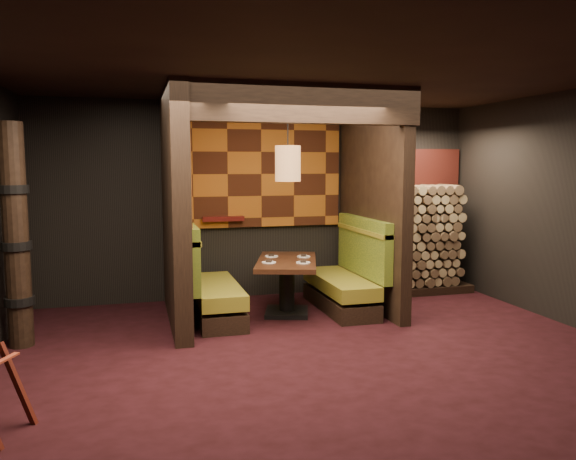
# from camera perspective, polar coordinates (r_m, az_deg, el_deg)

# --- Properties ---
(floor) EXTENTS (6.50, 5.50, 0.02)m
(floor) POSITION_cam_1_polar(r_m,az_deg,el_deg) (5.99, 3.37, -12.52)
(floor) COLOR black
(floor) RESTS_ON ground
(ceiling) EXTENTS (6.50, 5.50, 0.02)m
(ceiling) POSITION_cam_1_polar(r_m,az_deg,el_deg) (5.73, 3.58, 15.74)
(ceiling) COLOR black
(ceiling) RESTS_ON ground
(wall_back) EXTENTS (6.50, 0.02, 2.85)m
(wall_back) POSITION_cam_1_polar(r_m,az_deg,el_deg) (8.33, -2.66, 3.00)
(wall_back) COLOR black
(wall_back) RESTS_ON ground
(wall_front) EXTENTS (6.50, 0.02, 2.85)m
(wall_front) POSITION_cam_1_polar(r_m,az_deg,el_deg) (3.21, 19.56, -3.22)
(wall_front) COLOR black
(wall_front) RESTS_ON ground
(partition_left) EXTENTS (0.20, 2.20, 2.85)m
(partition_left) POSITION_cam_1_polar(r_m,az_deg,el_deg) (7.04, -11.44, 2.21)
(partition_left) COLOR black
(partition_left) RESTS_ON floor
(partition_right) EXTENTS (0.15, 2.10, 2.85)m
(partition_right) POSITION_cam_1_polar(r_m,az_deg,el_deg) (7.73, 8.55, 2.65)
(partition_right) COLOR black
(partition_right) RESTS_ON floor
(header_beam) EXTENTS (2.85, 0.18, 0.44)m
(header_beam) POSITION_cam_1_polar(r_m,az_deg,el_deg) (6.35, 1.25, 12.76)
(header_beam) COLOR black
(header_beam) RESTS_ON partition_left
(tapa_back_panel) EXTENTS (2.40, 0.06, 1.55)m
(tapa_back_panel) POSITION_cam_1_polar(r_m,az_deg,el_deg) (8.26, -2.77, 5.71)
(tapa_back_panel) COLOR #9D5418
(tapa_back_panel) RESTS_ON wall_back
(tapa_side_panel) EXTENTS (0.04, 1.85, 1.45)m
(tapa_side_panel) POSITION_cam_1_polar(r_m,az_deg,el_deg) (7.20, -10.66, 5.71)
(tapa_side_panel) COLOR #9D5418
(tapa_side_panel) RESTS_ON partition_left
(lacquer_shelf) EXTENTS (0.60, 0.12, 0.07)m
(lacquer_shelf) POSITION_cam_1_polar(r_m,az_deg,el_deg) (8.13, -6.61, 1.14)
(lacquer_shelf) COLOR #4F120F
(lacquer_shelf) RESTS_ON wall_back
(booth_bench_left) EXTENTS (0.68, 1.60, 1.14)m
(booth_bench_left) POSITION_cam_1_polar(r_m,az_deg,el_deg) (7.22, -8.16, -5.84)
(booth_bench_left) COLOR black
(booth_bench_left) RESTS_ON floor
(booth_bench_right) EXTENTS (0.68, 1.60, 1.14)m
(booth_bench_right) POSITION_cam_1_polar(r_m,az_deg,el_deg) (7.68, 6.04, -5.06)
(booth_bench_right) COLOR black
(booth_bench_right) RESTS_ON floor
(dining_table) EXTENTS (1.12, 1.54, 0.73)m
(dining_table) POSITION_cam_1_polar(r_m,az_deg,el_deg) (7.33, -0.12, -4.85)
(dining_table) COLOR black
(dining_table) RESTS_ON floor
(place_settings) EXTENTS (0.73, 0.76, 0.03)m
(place_settings) POSITION_cam_1_polar(r_m,az_deg,el_deg) (7.29, -0.12, -2.96)
(place_settings) COLOR white
(place_settings) RESTS_ON dining_table
(pendant_lamp) EXTENTS (0.32, 0.32, 1.11)m
(pendant_lamp) POSITION_cam_1_polar(r_m,az_deg,el_deg) (7.14, -0.02, 6.78)
(pendant_lamp) COLOR #A47041
(pendant_lamp) RESTS_ON ceiling
(totem_column) EXTENTS (0.31, 0.31, 2.40)m
(totem_column) POSITION_cam_1_polar(r_m,az_deg,el_deg) (6.61, -25.91, -0.69)
(totem_column) COLOR black
(totem_column) RESTS_ON floor
(firewood_stack) EXTENTS (1.73, 0.70, 1.64)m
(firewood_stack) POSITION_cam_1_polar(r_m,az_deg,el_deg) (8.80, 12.64, -0.92)
(firewood_stack) COLOR black
(firewood_stack) RESTS_ON floor
(mosaic_header) EXTENTS (1.83, 0.10, 0.56)m
(mosaic_header) POSITION_cam_1_polar(r_m,az_deg,el_deg) (9.02, 11.83, 6.28)
(mosaic_header) COLOR maroon
(mosaic_header) RESTS_ON wall_back
(bay_front_post) EXTENTS (0.08, 0.08, 2.85)m
(bay_front_post) POSITION_cam_1_polar(r_m,az_deg,el_deg) (8.00, 8.39, 2.79)
(bay_front_post) COLOR black
(bay_front_post) RESTS_ON floor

